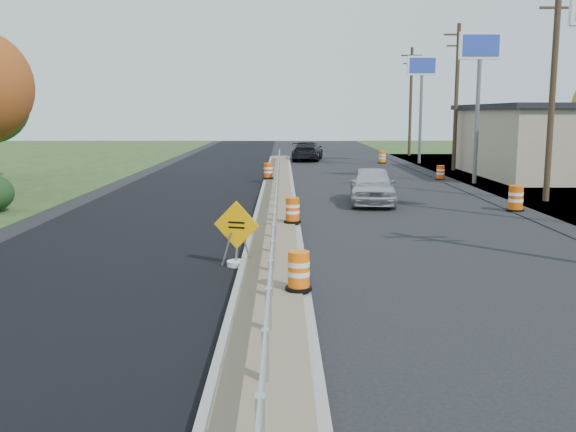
{
  "coord_description": "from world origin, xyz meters",
  "views": [
    {
      "loc": [
        0.23,
        -18.09,
        3.74
      ],
      "look_at": [
        0.37,
        -1.65,
        1.1
      ],
      "focal_mm": 40.0,
      "sensor_mm": 36.0,
      "label": 1
    }
  ],
  "objects_px": {
    "barrel_median_mid": "(293,211)",
    "barrel_shoulder_mid": "(440,173)",
    "barrel_shoulder_far": "(382,157)",
    "car_dark_far": "(308,151)",
    "caution_sign": "(237,250)",
    "car_silver": "(372,185)",
    "barrel_median_near": "(299,272)",
    "barrel_median_far": "(268,171)",
    "barrel_shoulder_near": "(516,199)"
  },
  "relations": [
    {
      "from": "caution_sign",
      "to": "car_silver",
      "type": "distance_m",
      "value": 12.12
    },
    {
      "from": "barrel_shoulder_mid",
      "to": "caution_sign",
      "type": "bearing_deg",
      "value": -115.94
    },
    {
      "from": "barrel_median_near",
      "to": "barrel_median_far",
      "type": "relative_size",
      "value": 0.94
    },
    {
      "from": "barrel_median_far",
      "to": "barrel_median_mid",
      "type": "bearing_deg",
      "value": -85.54
    },
    {
      "from": "caution_sign",
      "to": "barrel_shoulder_far",
      "type": "bearing_deg",
      "value": 93.58
    },
    {
      "from": "barrel_median_far",
      "to": "car_dark_far",
      "type": "xyz_separation_m",
      "value": [
        2.78,
        16.76,
        0.15
      ]
    },
    {
      "from": "barrel_median_near",
      "to": "car_silver",
      "type": "height_order",
      "value": "car_silver"
    },
    {
      "from": "barrel_median_near",
      "to": "barrel_shoulder_near",
      "type": "height_order",
      "value": "barrel_median_near"
    },
    {
      "from": "barrel_shoulder_near",
      "to": "barrel_median_mid",
      "type": "bearing_deg",
      "value": -155.97
    },
    {
      "from": "caution_sign",
      "to": "car_silver",
      "type": "xyz_separation_m",
      "value": [
        4.87,
        11.09,
        0.35
      ]
    },
    {
      "from": "barrel_median_mid",
      "to": "car_silver",
      "type": "relative_size",
      "value": 0.18
    },
    {
      "from": "barrel_median_mid",
      "to": "barrel_shoulder_mid",
      "type": "bearing_deg",
      "value": 61.18
    },
    {
      "from": "caution_sign",
      "to": "barrel_median_far",
      "type": "height_order",
      "value": "caution_sign"
    },
    {
      "from": "barrel_shoulder_mid",
      "to": "car_silver",
      "type": "relative_size",
      "value": 0.18
    },
    {
      "from": "barrel_median_far",
      "to": "barrel_shoulder_near",
      "type": "bearing_deg",
      "value": -46.43
    },
    {
      "from": "barrel_shoulder_mid",
      "to": "barrel_shoulder_far",
      "type": "distance_m",
      "value": 12.2
    },
    {
      "from": "barrel_median_near",
      "to": "barrel_shoulder_far",
      "type": "xyz_separation_m",
      "value": [
        7.2,
        35.84,
        -0.17
      ]
    },
    {
      "from": "barrel_shoulder_far",
      "to": "car_silver",
      "type": "bearing_deg",
      "value": -99.83
    },
    {
      "from": "barrel_median_near",
      "to": "barrel_median_far",
      "type": "bearing_deg",
      "value": 92.85
    },
    {
      "from": "barrel_median_mid",
      "to": "barrel_shoulder_mid",
      "type": "xyz_separation_m",
      "value": [
        8.65,
        15.72,
        -0.23
      ]
    },
    {
      "from": "barrel_median_mid",
      "to": "barrel_shoulder_mid",
      "type": "distance_m",
      "value": 17.94
    },
    {
      "from": "barrel_shoulder_near",
      "to": "barrel_shoulder_far",
      "type": "height_order",
      "value": "barrel_shoulder_near"
    },
    {
      "from": "barrel_shoulder_far",
      "to": "car_dark_far",
      "type": "distance_m",
      "value": 6.31
    },
    {
      "from": "caution_sign",
      "to": "barrel_shoulder_mid",
      "type": "xyz_separation_m",
      "value": [
        10.1,
        20.77,
        -0.02
      ]
    },
    {
      "from": "barrel_median_far",
      "to": "barrel_shoulder_near",
      "type": "xyz_separation_m",
      "value": [
        9.75,
        -10.25,
        -0.16
      ]
    },
    {
      "from": "barrel_median_far",
      "to": "car_silver",
      "type": "distance_m",
      "value": 9.24
    },
    {
      "from": "barrel_shoulder_mid",
      "to": "car_dark_far",
      "type": "height_order",
      "value": "car_dark_far"
    },
    {
      "from": "barrel_median_mid",
      "to": "car_silver",
      "type": "distance_m",
      "value": 6.95
    },
    {
      "from": "barrel_median_near",
      "to": "barrel_median_mid",
      "type": "distance_m",
      "value": 8.01
    },
    {
      "from": "car_dark_far",
      "to": "car_silver",
      "type": "bearing_deg",
      "value": 101.27
    },
    {
      "from": "barrel_shoulder_mid",
      "to": "barrel_shoulder_far",
      "type": "xyz_separation_m",
      "value": [
        -1.45,
        12.11,
        0.05
      ]
    },
    {
      "from": "barrel_shoulder_far",
      "to": "barrel_median_mid",
      "type": "bearing_deg",
      "value": -104.5
    },
    {
      "from": "caution_sign",
      "to": "barrel_median_far",
      "type": "xyz_separation_m",
      "value": [
        0.35,
        19.15,
        0.22
      ]
    },
    {
      "from": "car_silver",
      "to": "caution_sign",
      "type": "bearing_deg",
      "value": -108.21
    },
    {
      "from": "barrel_shoulder_mid",
      "to": "car_silver",
      "type": "xyz_separation_m",
      "value": [
        -5.23,
        -9.67,
        0.38
      ]
    },
    {
      "from": "caution_sign",
      "to": "car_dark_far",
      "type": "bearing_deg",
      "value": 103.34
    },
    {
      "from": "barrel_median_far",
      "to": "barrel_shoulder_mid",
      "type": "xyz_separation_m",
      "value": [
        9.75,
        1.61,
        -0.24
      ]
    },
    {
      "from": "barrel_median_mid",
      "to": "barrel_shoulder_far",
      "type": "height_order",
      "value": "barrel_median_mid"
    },
    {
      "from": "caution_sign",
      "to": "car_dark_far",
      "type": "height_order",
      "value": "caution_sign"
    },
    {
      "from": "barrel_shoulder_near",
      "to": "barrel_shoulder_mid",
      "type": "distance_m",
      "value": 11.86
    },
    {
      "from": "barrel_shoulder_near",
      "to": "car_silver",
      "type": "distance_m",
      "value": 5.67
    },
    {
      "from": "barrel_median_near",
      "to": "car_dark_far",
      "type": "height_order",
      "value": "car_dark_far"
    },
    {
      "from": "car_dark_far",
      "to": "barrel_shoulder_far",
      "type": "bearing_deg",
      "value": 158.47
    },
    {
      "from": "caution_sign",
      "to": "barrel_shoulder_mid",
      "type": "bearing_deg",
      "value": 82.38
    },
    {
      "from": "caution_sign",
      "to": "car_silver",
      "type": "bearing_deg",
      "value": 84.6
    },
    {
      "from": "barrel_shoulder_mid",
      "to": "car_dark_far",
      "type": "bearing_deg",
      "value": 114.73
    },
    {
      "from": "barrel_median_mid",
      "to": "barrel_shoulder_mid",
      "type": "relative_size",
      "value": 1.0
    },
    {
      "from": "barrel_median_near",
      "to": "car_dark_far",
      "type": "bearing_deg",
      "value": 87.53
    },
    {
      "from": "barrel_shoulder_mid",
      "to": "barrel_shoulder_near",
      "type": "bearing_deg",
      "value": -90.0
    },
    {
      "from": "barrel_median_far",
      "to": "barrel_shoulder_far",
      "type": "distance_m",
      "value": 16.04
    }
  ]
}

